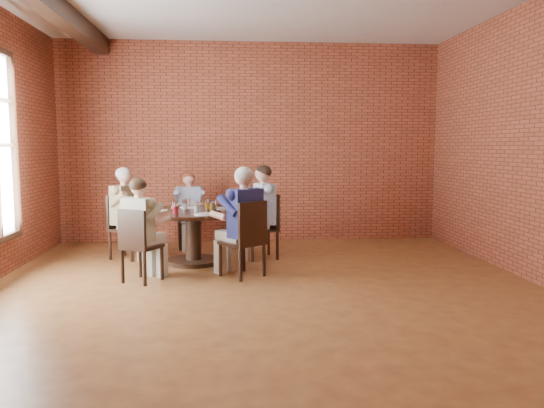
{
  "coord_description": "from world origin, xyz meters",
  "views": [
    {
      "loc": [
        -0.41,
        -5.67,
        1.63
      ],
      "look_at": [
        0.15,
        1.0,
        0.91
      ],
      "focal_mm": 35.0,
      "sensor_mm": 36.0,
      "label": 1
    }
  ],
  "objects": [
    {
      "name": "chair_b",
      "position": [
        -1.04,
        2.9,
        0.48
      ],
      "size": [
        0.41,
        0.41,
        0.87
      ],
      "rotation": [
        0.0,
        0.0,
        0.12
      ],
      "color": "black",
      "rests_on": "floor"
    },
    {
      "name": "wall_back",
      "position": [
        0.0,
        3.5,
        1.7
      ],
      "size": [
        7.0,
        0.0,
        7.0
      ],
      "primitive_type": "plane",
      "rotation": [
        1.57,
        0.0,
        0.0
      ],
      "color": "brown",
      "rests_on": "ground"
    },
    {
      "name": "chair_e",
      "position": [
        -0.18,
        0.84,
        0.52
      ],
      "size": [
        0.63,
        0.63,
        0.96
      ],
      "rotation": [
        0.0,
        0.0,
        3.83
      ],
      "color": "black",
      "rests_on": "floor"
    },
    {
      "name": "glass_g",
      "position": [
        -0.83,
        1.48,
        0.82
      ],
      "size": [
        0.07,
        0.07,
        0.14
      ],
      "primitive_type": "cylinder",
      "color": "white",
      "rests_on": "dining_table"
    },
    {
      "name": "chair_a",
      "position": [
        0.15,
        2.0,
        0.51
      ],
      "size": [
        0.54,
        0.54,
        0.95
      ],
      "rotation": [
        0.0,
        0.0,
        -1.31
      ],
      "color": "black",
      "rests_on": "floor"
    },
    {
      "name": "glass_e",
      "position": [
        -1.16,
        1.72,
        0.82
      ],
      "size": [
        0.07,
        0.07,
        0.14
      ],
      "primitive_type": "cylinder",
      "color": "white",
      "rests_on": "dining_table"
    },
    {
      "name": "plate_d",
      "position": [
        -0.73,
        1.23,
        0.76
      ],
      "size": [
        0.26,
        0.26,
        0.01
      ],
      "primitive_type": "cylinder",
      "color": "white",
      "rests_on": "dining_table"
    },
    {
      "name": "glass_b",
      "position": [
        -0.71,
        1.9,
        0.82
      ],
      "size": [
        0.07,
        0.07,
        0.14
      ],
      "primitive_type": "cylinder",
      "color": "white",
      "rests_on": "dining_table"
    },
    {
      "name": "diner_e",
      "position": [
        -0.24,
        0.91,
        0.69
      ],
      "size": [
        0.86,
        0.88,
        1.38
      ],
      "primitive_type": null,
      "rotation": [
        0.0,
        0.0,
        3.83
      ],
      "color": "#1C1E4F",
      "rests_on": "floor"
    },
    {
      "name": "glass_a",
      "position": [
        -0.6,
        1.7,
        0.82
      ],
      "size": [
        0.07,
        0.07,
        0.14
      ],
      "primitive_type": "cylinder",
      "color": "white",
      "rests_on": "dining_table"
    },
    {
      "name": "diner_d",
      "position": [
        -1.45,
        0.75,
        0.63
      ],
      "size": [
        0.72,
        0.76,
        1.26
      ],
      "primitive_type": null,
      "rotation": [
        0.0,
        0.0,
        2.62
      ],
      "color": "#BAAE92",
      "rests_on": "floor"
    },
    {
      "name": "plate_c",
      "position": [
        -1.37,
        1.68,
        0.76
      ],
      "size": [
        0.26,
        0.26,
        0.01
      ],
      "primitive_type": "cylinder",
      "color": "white",
      "rests_on": "dining_table"
    },
    {
      "name": "plate_b",
      "position": [
        -0.98,
        2.09,
        0.76
      ],
      "size": [
        0.26,
        0.26,
        0.01
      ],
      "primitive_type": "cylinder",
      "color": "white",
      "rests_on": "dining_table"
    },
    {
      "name": "floor",
      "position": [
        0.0,
        0.0,
        0.0
      ],
      "size": [
        7.0,
        7.0,
        0.0
      ],
      "primitive_type": "plane",
      "color": "#9B6630",
      "rests_on": "ground"
    },
    {
      "name": "wall_front",
      "position": [
        0.0,
        -3.5,
        1.7
      ],
      "size": [
        7.0,
        0.0,
        7.0
      ],
      "primitive_type": "plane",
      "rotation": [
        -1.57,
        0.0,
        0.0
      ],
      "color": "brown",
      "rests_on": "ground"
    },
    {
      "name": "smartphone",
      "position": [
        -0.55,
        1.55,
        0.75
      ],
      "size": [
        0.09,
        0.14,
        0.01
      ],
      "primitive_type": "cube",
      "rotation": [
        0.0,
        0.0,
        0.28
      ],
      "color": "black",
      "rests_on": "dining_table"
    },
    {
      "name": "glass_f",
      "position": [
        -1.11,
        1.41,
        0.82
      ],
      "size": [
        0.07,
        0.07,
        0.14
      ],
      "primitive_type": "cylinder",
      "color": "white",
      "rests_on": "dining_table"
    },
    {
      "name": "chair_c",
      "position": [
        -1.96,
        2.18,
        0.51
      ],
      "size": [
        0.56,
        0.56,
        0.93
      ],
      "rotation": [
        0.0,
        0.0,
        1.16
      ],
      "color": "black",
      "rests_on": "floor"
    },
    {
      "name": "chair_d",
      "position": [
        -1.49,
        0.68,
        0.49
      ],
      "size": [
        0.53,
        0.53,
        0.9
      ],
      "rotation": [
        0.0,
        0.0,
        2.62
      ],
      "color": "black",
      "rests_on": "floor"
    },
    {
      "name": "plate_a",
      "position": [
        -0.48,
        1.86,
        0.76
      ],
      "size": [
        0.26,
        0.26,
        0.01
      ],
      "primitive_type": "cylinder",
      "color": "white",
      "rests_on": "dining_table"
    },
    {
      "name": "glass_c",
      "position": [
        -0.99,
        2.04,
        0.82
      ],
      "size": [
        0.07,
        0.07,
        0.14
      ],
      "primitive_type": "cylinder",
      "color": "white",
      "rests_on": "dining_table"
    },
    {
      "name": "diner_a",
      "position": [
        0.06,
        1.98,
        0.68
      ],
      "size": [
        0.79,
        0.7,
        1.36
      ],
      "primitive_type": null,
      "rotation": [
        0.0,
        0.0,
        -1.31
      ],
      "color": "#375790",
      "rests_on": "floor"
    },
    {
      "name": "dining_table",
      "position": [
        -0.9,
        1.72,
        0.53
      ],
      "size": [
        1.5,
        1.5,
        0.75
      ],
      "color": "black",
      "rests_on": "floor"
    },
    {
      "name": "glass_d",
      "position": [
        -1.02,
        1.81,
        0.82
      ],
      "size": [
        0.07,
        0.07,
        0.14
      ],
      "primitive_type": "cylinder",
      "color": "white",
      "rests_on": "dining_table"
    },
    {
      "name": "glass_h",
      "position": [
        -0.63,
        1.68,
        0.82
      ],
      "size": [
        0.07,
        0.07,
        0.14
      ],
      "primitive_type": "cylinder",
      "color": "white",
      "rests_on": "dining_table"
    },
    {
      "name": "diner_c",
      "position": [
        -1.88,
        2.14,
        0.66
      ],
      "size": [
        0.8,
        0.74,
        1.33
      ],
      "primitive_type": null,
      "rotation": [
        0.0,
        0.0,
        1.16
      ],
      "color": "brown",
      "rests_on": "floor"
    },
    {
      "name": "diner_b",
      "position": [
        -1.03,
        2.83,
        0.61
      ],
      "size": [
        0.52,
        0.61,
        1.22
      ],
      "primitive_type": null,
      "rotation": [
        0.0,
        0.0,
        0.12
      ],
      "color": "#8892AE",
      "rests_on": "floor"
    }
  ]
}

